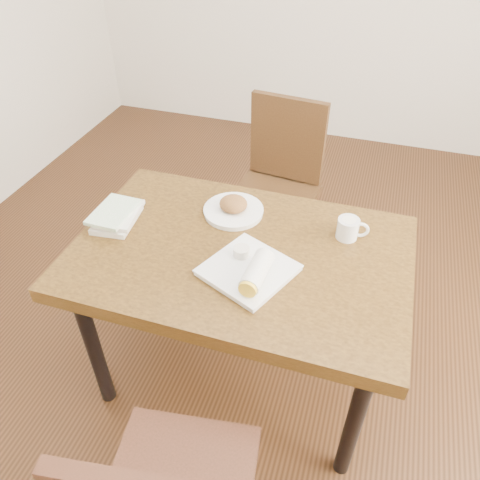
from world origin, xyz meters
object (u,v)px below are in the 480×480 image
(coffee_mug, at_px, (349,228))
(book_stack, at_px, (117,216))
(chair_far, at_px, (278,178))
(plate_burrito, at_px, (251,270))
(plate_scone, at_px, (233,208))
(table, at_px, (240,267))

(coffee_mug, relative_size, book_stack, 0.53)
(chair_far, height_order, plate_burrito, chair_far)
(chair_far, relative_size, plate_scone, 3.90)
(table, bearing_deg, plate_scone, 114.26)
(chair_far, bearing_deg, book_stack, -119.78)
(plate_scone, xyz_separation_m, plate_burrito, (0.17, -0.33, 0.00))
(coffee_mug, height_order, book_stack, coffee_mug)
(plate_burrito, distance_m, book_stack, 0.61)
(table, bearing_deg, chair_far, 93.59)
(table, height_order, book_stack, book_stack)
(plate_burrito, bearing_deg, plate_scone, 117.44)
(chair_far, distance_m, book_stack, 0.96)
(chair_far, xyz_separation_m, plate_burrito, (0.13, -0.95, 0.23))
(plate_burrito, height_order, book_stack, plate_burrito)
(chair_far, relative_size, book_stack, 4.16)
(table, xyz_separation_m, coffee_mug, (0.37, 0.20, 0.13))
(table, distance_m, coffee_mug, 0.44)
(coffee_mug, distance_m, plate_burrito, 0.43)
(chair_far, bearing_deg, plate_scone, -93.95)
(plate_scone, relative_size, book_stack, 1.07)
(plate_burrito, bearing_deg, coffee_mug, 47.38)
(plate_scone, height_order, coffee_mug, coffee_mug)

